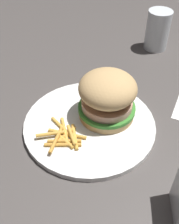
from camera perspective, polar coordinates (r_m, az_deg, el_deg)
The scene contains 5 objects.
ground_plane at distance 0.59m, azimuth 1.93°, elevation -3.14°, with size 1.60×1.60×0.00m, color #47423F.
plate at distance 0.58m, azimuth -0.00°, elevation -2.57°, with size 0.28×0.28×0.01m, color white.
sandwich at distance 0.56m, azimuth 3.84°, elevation 3.29°, with size 0.12×0.12×0.10m.
fries_pile at distance 0.55m, azimuth -5.28°, elevation -4.98°, with size 0.10×0.09×0.01m.
drink_glass at distance 0.85m, azimuth 13.87°, elevation 15.74°, with size 0.07×0.07×0.11m.
Camera 1 is at (-0.20, 0.35, 0.42)m, focal length 44.04 mm.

